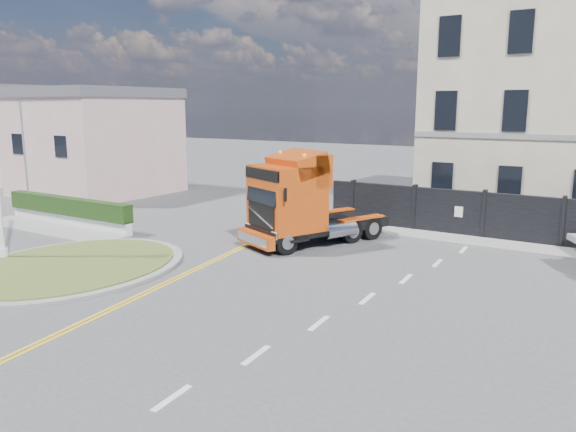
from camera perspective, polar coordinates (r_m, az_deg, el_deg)
The scene contains 12 objects.
ground at distance 18.31m, azimuth 0.06°, elevation -6.41°, with size 120.00×120.00×0.00m, color #424244.
traffic_island at distance 20.80m, azimuth -21.24°, elevation -4.80°, with size 6.80×6.80×0.17m.
hedge_wall at distance 27.99m, azimuth -21.41°, elevation 0.53°, with size 8.00×0.55×1.35m.
pavement_side at distance 27.49m, azimuth -23.14°, elevation -1.25°, with size 8.50×1.80×0.10m, color gray.
seaside_bldg_pink at distance 37.79m, azimuth -18.95°, elevation 6.72°, with size 8.00×8.00×6.00m, color beige.
seaside_bldg_cream at distance 45.41m, azimuth -23.39°, elevation 6.43°, with size 9.00×8.00×5.00m, color beige.
seaside_bldg_white at distance 51.77m, azimuth -27.02°, elevation 7.43°, with size 8.00×8.00×6.50m, color silver.
hoarding_fence at distance 24.39m, azimuth 25.08°, elevation -0.61°, with size 18.80×0.25×2.00m.
georgian_building at distance 31.49m, azimuth 26.55°, elevation 10.45°, with size 12.30×10.30×12.80m.
pavement_far at distance 23.78m, azimuth 23.31°, elevation -3.06°, with size 20.00×1.60×0.12m, color gray.
truck at distance 22.43m, azimuth 1.13°, elevation 1.18°, with size 4.53×6.51×3.66m.
lamppost_slim at distance 30.12m, azimuth -25.23°, elevation 6.15°, with size 0.24×0.48×5.85m.
Camera 1 is at (9.23, -14.82, 5.53)m, focal length 35.00 mm.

